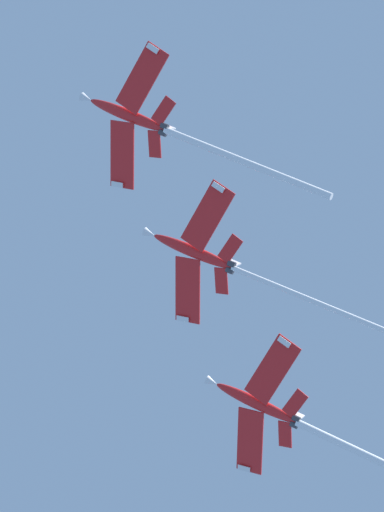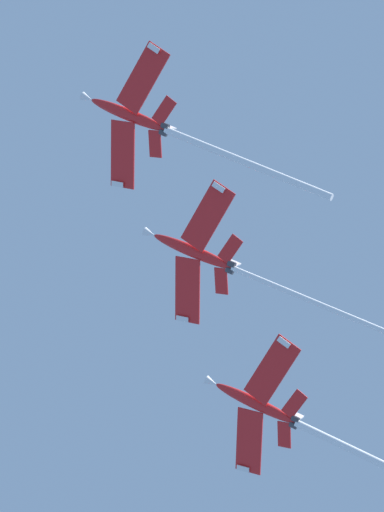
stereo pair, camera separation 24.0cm
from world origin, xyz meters
name	(u,v)px [view 2 (the right image)]	position (x,y,z in m)	size (l,w,h in m)	color
jet_lead	(164,129)	(-4.24, 19.26, 153.07)	(31.37, 19.61, 19.70)	red
jet_second	(216,261)	(0.70, 36.42, 148.44)	(30.37, 19.19, 17.60)	red
jet_third	(293,421)	(8.37, 56.34, 140.07)	(30.11, 19.13, 17.81)	red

